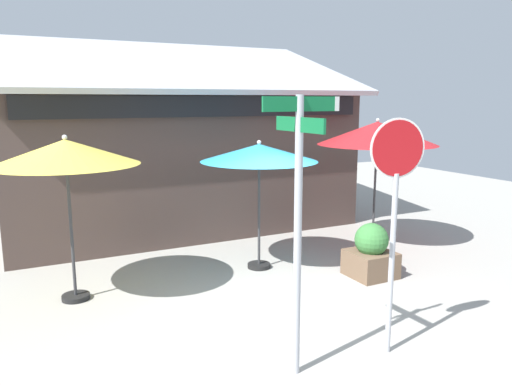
{
  "coord_description": "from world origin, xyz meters",
  "views": [
    {
      "loc": [
        -3.79,
        -6.35,
        3.18
      ],
      "look_at": [
        0.03,
        1.2,
        1.6
      ],
      "focal_mm": 34.83,
      "sensor_mm": 36.0,
      "label": 1
    }
  ],
  "objects_px": {
    "sidewalk_planter": "(371,253)",
    "patio_umbrella_crimson_right": "(377,134)",
    "stop_sign": "(395,195)",
    "patio_umbrella_mustard_left": "(66,154)",
    "street_sign_post": "(298,209)",
    "patio_umbrella_teal_center": "(259,154)"
  },
  "relations": [
    {
      "from": "street_sign_post",
      "to": "sidewalk_planter",
      "type": "height_order",
      "value": "street_sign_post"
    },
    {
      "from": "stop_sign",
      "to": "sidewalk_planter",
      "type": "height_order",
      "value": "stop_sign"
    },
    {
      "from": "patio_umbrella_teal_center",
      "to": "street_sign_post",
      "type": "bearing_deg",
      "value": -110.49
    },
    {
      "from": "patio_umbrella_mustard_left",
      "to": "patio_umbrella_crimson_right",
      "type": "distance_m",
      "value": 6.3
    },
    {
      "from": "patio_umbrella_crimson_right",
      "to": "stop_sign",
      "type": "bearing_deg",
      "value": -127.63
    },
    {
      "from": "stop_sign",
      "to": "patio_umbrella_teal_center",
      "type": "height_order",
      "value": "stop_sign"
    },
    {
      "from": "street_sign_post",
      "to": "patio_umbrella_crimson_right",
      "type": "height_order",
      "value": "street_sign_post"
    },
    {
      "from": "stop_sign",
      "to": "patio_umbrella_crimson_right",
      "type": "distance_m",
      "value": 4.84
    },
    {
      "from": "street_sign_post",
      "to": "patio_umbrella_mustard_left",
      "type": "distance_m",
      "value": 4.06
    },
    {
      "from": "street_sign_post",
      "to": "stop_sign",
      "type": "relative_size",
      "value": 1.09
    },
    {
      "from": "patio_umbrella_mustard_left",
      "to": "sidewalk_planter",
      "type": "height_order",
      "value": "patio_umbrella_mustard_left"
    },
    {
      "from": "street_sign_post",
      "to": "patio_umbrella_mustard_left",
      "type": "height_order",
      "value": "street_sign_post"
    },
    {
      "from": "patio_umbrella_mustard_left",
      "to": "patio_umbrella_teal_center",
      "type": "distance_m",
      "value": 3.36
    },
    {
      "from": "sidewalk_planter",
      "to": "street_sign_post",
      "type": "bearing_deg",
      "value": -143.24
    },
    {
      "from": "stop_sign",
      "to": "patio_umbrella_mustard_left",
      "type": "distance_m",
      "value": 4.92
    },
    {
      "from": "patio_umbrella_teal_center",
      "to": "patio_umbrella_mustard_left",
      "type": "bearing_deg",
      "value": -179.37
    },
    {
      "from": "street_sign_post",
      "to": "patio_umbrella_mustard_left",
      "type": "xyz_separation_m",
      "value": [
        -2.04,
        3.49,
        0.39
      ]
    },
    {
      "from": "patio_umbrella_crimson_right",
      "to": "sidewalk_planter",
      "type": "bearing_deg",
      "value": -130.99
    },
    {
      "from": "stop_sign",
      "to": "patio_umbrella_mustard_left",
      "type": "xyz_separation_m",
      "value": [
        -3.35,
        3.59,
        0.33
      ]
    },
    {
      "from": "street_sign_post",
      "to": "patio_umbrella_crimson_right",
      "type": "distance_m",
      "value": 5.67
    },
    {
      "from": "patio_umbrella_teal_center",
      "to": "patio_umbrella_crimson_right",
      "type": "bearing_deg",
      "value": 3.74
    },
    {
      "from": "sidewalk_planter",
      "to": "patio_umbrella_crimson_right",
      "type": "bearing_deg",
      "value": 49.01
    }
  ]
}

